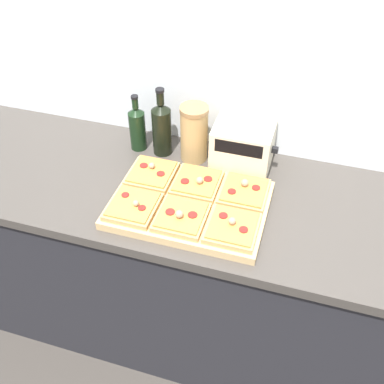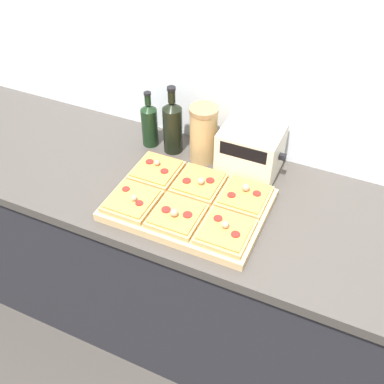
{
  "view_description": "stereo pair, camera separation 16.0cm",
  "coord_description": "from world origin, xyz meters",
  "px_view_note": "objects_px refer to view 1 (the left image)",
  "views": [
    {
      "loc": [
        0.29,
        -0.88,
        2.0
      ],
      "look_at": [
        -0.06,
        0.26,
        0.94
      ],
      "focal_mm": 42.0,
      "sensor_mm": 36.0,
      "label": 1
    },
    {
      "loc": [
        0.44,
        -0.83,
        2.0
      ],
      "look_at": [
        -0.06,
        0.26,
        0.94
      ],
      "focal_mm": 42.0,
      "sensor_mm": 36.0,
      "label": 2
    }
  ],
  "objects_px": {
    "cutting_board": "(190,205)",
    "toaster_oven": "(243,146)",
    "olive_oil_bottle": "(137,127)",
    "wine_bottle": "(162,128)",
    "grain_jar_tall": "(194,133)"
  },
  "relations": [
    {
      "from": "wine_bottle",
      "to": "cutting_board",
      "type": "bearing_deg",
      "value": -54.91
    },
    {
      "from": "cutting_board",
      "to": "olive_oil_bottle",
      "type": "xyz_separation_m",
      "value": [
        -0.31,
        0.29,
        0.08
      ]
    },
    {
      "from": "olive_oil_bottle",
      "to": "wine_bottle",
      "type": "xyz_separation_m",
      "value": [
        0.11,
        -0.0,
        0.02
      ]
    },
    {
      "from": "cutting_board",
      "to": "toaster_oven",
      "type": "distance_m",
      "value": 0.33
    },
    {
      "from": "wine_bottle",
      "to": "olive_oil_bottle",
      "type": "bearing_deg",
      "value": 180.0
    },
    {
      "from": "toaster_oven",
      "to": "olive_oil_bottle",
      "type": "bearing_deg",
      "value": 179.75
    },
    {
      "from": "wine_bottle",
      "to": "toaster_oven",
      "type": "height_order",
      "value": "wine_bottle"
    },
    {
      "from": "wine_bottle",
      "to": "toaster_oven",
      "type": "xyz_separation_m",
      "value": [
        0.33,
        -0.0,
        -0.02
      ]
    },
    {
      "from": "cutting_board",
      "to": "grain_jar_tall",
      "type": "height_order",
      "value": "grain_jar_tall"
    },
    {
      "from": "grain_jar_tall",
      "to": "toaster_oven",
      "type": "height_order",
      "value": "grain_jar_tall"
    },
    {
      "from": "olive_oil_bottle",
      "to": "toaster_oven",
      "type": "bearing_deg",
      "value": -0.25
    },
    {
      "from": "cutting_board",
      "to": "toaster_oven",
      "type": "xyz_separation_m",
      "value": [
        0.13,
        0.29,
        0.08
      ]
    },
    {
      "from": "olive_oil_bottle",
      "to": "grain_jar_tall",
      "type": "height_order",
      "value": "olive_oil_bottle"
    },
    {
      "from": "wine_bottle",
      "to": "grain_jar_tall",
      "type": "height_order",
      "value": "wine_bottle"
    },
    {
      "from": "grain_jar_tall",
      "to": "toaster_oven",
      "type": "distance_m",
      "value": 0.2
    }
  ]
}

